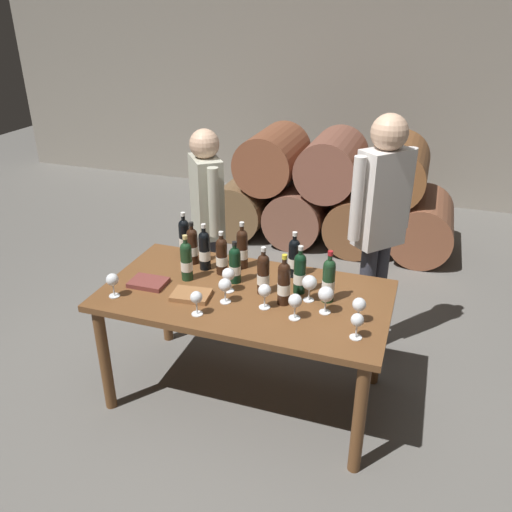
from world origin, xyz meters
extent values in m
plane|color=#66635E|center=(0.00, 0.00, 0.00)|extent=(14.00, 14.00, 0.00)
cube|color=gray|center=(0.00, 4.20, 1.40)|extent=(10.00, 0.24, 2.80)
cylinder|color=brown|center=(-0.95, 2.60, 0.30)|extent=(0.60, 0.90, 0.60)
cylinder|color=brown|center=(-0.32, 2.60, 0.30)|extent=(0.60, 0.90, 0.60)
cylinder|color=brown|center=(0.31, 2.60, 0.30)|extent=(0.60, 0.90, 0.60)
cylinder|color=brown|center=(0.95, 2.60, 0.30)|extent=(0.60, 0.90, 0.60)
cylinder|color=brown|center=(-0.63, 2.60, 0.85)|extent=(0.60, 0.90, 0.60)
cylinder|color=brown|center=(0.00, 2.60, 0.85)|extent=(0.60, 0.90, 0.60)
cylinder|color=brown|center=(0.63, 2.60, 0.85)|extent=(0.60, 0.90, 0.60)
cube|color=brown|center=(0.00, 0.00, 0.74)|extent=(1.70, 0.90, 0.04)
cylinder|color=brown|center=(-0.77, -0.39, 0.36)|extent=(0.07, 0.07, 0.72)
cylinder|color=brown|center=(0.77, -0.39, 0.36)|extent=(0.07, 0.07, 0.72)
cylinder|color=brown|center=(-0.77, 0.39, 0.36)|extent=(0.07, 0.07, 0.72)
cylinder|color=brown|center=(0.77, 0.39, 0.36)|extent=(0.07, 0.07, 0.72)
cylinder|color=#19381E|center=(-0.40, 0.04, 0.86)|extent=(0.07, 0.07, 0.21)
sphere|color=#19381E|center=(-0.40, 0.04, 0.97)|extent=(0.07, 0.07, 0.07)
cylinder|color=#19381E|center=(-0.40, 0.04, 1.00)|extent=(0.03, 0.03, 0.07)
cylinder|color=tan|center=(-0.40, 0.04, 1.04)|extent=(0.03, 0.03, 0.02)
cylinder|color=silver|center=(-0.40, 0.04, 0.85)|extent=(0.07, 0.07, 0.06)
cylinder|color=black|center=(0.22, 0.30, 0.86)|extent=(0.07, 0.07, 0.21)
sphere|color=black|center=(0.22, 0.30, 0.97)|extent=(0.07, 0.07, 0.07)
cylinder|color=black|center=(0.22, 0.30, 1.00)|extent=(0.03, 0.03, 0.07)
cylinder|color=silver|center=(0.22, 0.30, 1.05)|extent=(0.03, 0.03, 0.02)
cylinder|color=silver|center=(0.22, 0.30, 0.85)|extent=(0.07, 0.07, 0.06)
cylinder|color=black|center=(-0.35, 0.21, 0.87)|extent=(0.07, 0.07, 0.22)
sphere|color=black|center=(-0.35, 0.21, 0.98)|extent=(0.07, 0.07, 0.07)
cylinder|color=black|center=(-0.35, 0.21, 1.01)|extent=(0.03, 0.03, 0.07)
cylinder|color=silver|center=(-0.35, 0.21, 1.06)|extent=(0.03, 0.03, 0.02)
cylinder|color=silver|center=(-0.35, 0.21, 0.86)|extent=(0.07, 0.07, 0.07)
cylinder|color=#19381E|center=(0.48, 0.07, 0.87)|extent=(0.07, 0.07, 0.22)
sphere|color=#19381E|center=(0.48, 0.07, 0.99)|extent=(0.07, 0.07, 0.07)
cylinder|color=#19381E|center=(0.48, 0.07, 1.02)|extent=(0.03, 0.03, 0.07)
cylinder|color=#B21E23|center=(0.48, 0.07, 1.06)|extent=(0.03, 0.03, 0.03)
cylinder|color=silver|center=(0.48, 0.07, 0.86)|extent=(0.07, 0.07, 0.07)
cylinder|color=black|center=(-0.46, 0.26, 0.86)|extent=(0.07, 0.07, 0.20)
sphere|color=black|center=(-0.46, 0.26, 0.97)|extent=(0.07, 0.07, 0.07)
cylinder|color=black|center=(-0.46, 0.26, 0.99)|extent=(0.03, 0.03, 0.06)
cylinder|color=black|center=(-0.46, 0.26, 1.04)|extent=(0.03, 0.03, 0.02)
cylinder|color=silver|center=(-0.46, 0.26, 0.85)|extent=(0.07, 0.07, 0.06)
cylinder|color=black|center=(0.30, 0.11, 0.87)|extent=(0.07, 0.07, 0.21)
sphere|color=black|center=(0.30, 0.11, 0.98)|extent=(0.07, 0.07, 0.07)
cylinder|color=black|center=(0.30, 0.11, 1.00)|extent=(0.03, 0.03, 0.07)
cylinder|color=silver|center=(0.30, 0.11, 1.05)|extent=(0.03, 0.03, 0.02)
cylinder|color=silver|center=(0.30, 0.11, 0.85)|extent=(0.07, 0.07, 0.06)
cylinder|color=black|center=(-0.13, 0.31, 0.87)|extent=(0.07, 0.07, 0.22)
sphere|color=black|center=(-0.13, 0.31, 0.99)|extent=(0.07, 0.07, 0.07)
cylinder|color=black|center=(-0.13, 0.31, 1.01)|extent=(0.03, 0.03, 0.07)
cylinder|color=silver|center=(-0.13, 0.31, 1.06)|extent=(0.03, 0.03, 0.03)
cylinder|color=silver|center=(-0.13, 0.31, 0.86)|extent=(0.07, 0.07, 0.07)
cylinder|color=black|center=(0.25, -0.04, 0.87)|extent=(0.07, 0.07, 0.22)
sphere|color=black|center=(0.25, -0.04, 0.98)|extent=(0.07, 0.07, 0.07)
cylinder|color=black|center=(0.25, -0.04, 1.01)|extent=(0.03, 0.03, 0.07)
cylinder|color=gold|center=(0.25, -0.04, 1.06)|extent=(0.03, 0.03, 0.02)
cylinder|color=silver|center=(0.25, -0.04, 0.86)|extent=(0.07, 0.07, 0.06)
cylinder|color=black|center=(0.10, 0.04, 0.86)|extent=(0.07, 0.07, 0.21)
sphere|color=black|center=(0.10, 0.04, 0.97)|extent=(0.07, 0.07, 0.07)
cylinder|color=black|center=(0.10, 0.04, 1.00)|extent=(0.03, 0.03, 0.07)
cylinder|color=silver|center=(0.10, 0.04, 1.05)|extent=(0.03, 0.03, 0.02)
cylinder|color=silver|center=(0.10, 0.04, 0.85)|extent=(0.07, 0.07, 0.06)
cylinder|color=black|center=(-0.56, 0.35, 0.87)|extent=(0.07, 0.07, 0.22)
sphere|color=black|center=(-0.56, 0.35, 0.98)|extent=(0.07, 0.07, 0.07)
cylinder|color=black|center=(-0.56, 0.35, 1.01)|extent=(0.03, 0.03, 0.07)
cylinder|color=silver|center=(-0.56, 0.35, 1.06)|extent=(0.03, 0.03, 0.02)
cylinder|color=silver|center=(-0.56, 0.35, 0.86)|extent=(0.07, 0.07, 0.07)
cylinder|color=black|center=(-0.10, 0.11, 0.85)|extent=(0.07, 0.07, 0.19)
sphere|color=black|center=(-0.10, 0.11, 0.96)|extent=(0.07, 0.07, 0.07)
cylinder|color=black|center=(-0.10, 0.11, 0.98)|extent=(0.03, 0.03, 0.06)
cylinder|color=black|center=(-0.10, 0.11, 1.02)|extent=(0.03, 0.03, 0.02)
cylinder|color=silver|center=(-0.10, 0.11, 0.85)|extent=(0.07, 0.07, 0.06)
cylinder|color=black|center=(-0.22, 0.19, 0.86)|extent=(0.07, 0.07, 0.20)
sphere|color=black|center=(-0.22, 0.19, 0.97)|extent=(0.07, 0.07, 0.07)
cylinder|color=black|center=(-0.22, 0.19, 0.99)|extent=(0.03, 0.03, 0.06)
cylinder|color=silver|center=(-0.22, 0.19, 1.04)|extent=(0.03, 0.03, 0.02)
cylinder|color=silver|center=(-0.22, 0.19, 0.85)|extent=(0.07, 0.07, 0.06)
cylinder|color=white|center=(-0.71, -0.29, 0.76)|extent=(0.06, 0.06, 0.00)
cylinder|color=white|center=(-0.71, -0.29, 0.80)|extent=(0.01, 0.01, 0.07)
sphere|color=white|center=(-0.71, -0.29, 0.87)|extent=(0.07, 0.07, 0.07)
cylinder|color=white|center=(0.35, -0.18, 0.76)|extent=(0.06, 0.06, 0.00)
cylinder|color=white|center=(0.35, -0.18, 0.80)|extent=(0.01, 0.01, 0.07)
sphere|color=white|center=(0.35, -0.18, 0.87)|extent=(0.08, 0.08, 0.08)
cylinder|color=white|center=(-0.17, -0.31, 0.76)|extent=(0.06, 0.06, 0.00)
cylinder|color=white|center=(-0.17, -0.31, 0.80)|extent=(0.01, 0.01, 0.07)
sphere|color=white|center=(-0.17, -0.31, 0.87)|extent=(0.07, 0.07, 0.07)
cylinder|color=white|center=(0.38, 0.04, 0.76)|extent=(0.06, 0.06, 0.00)
cylinder|color=white|center=(0.38, 0.04, 0.80)|extent=(0.01, 0.01, 0.07)
sphere|color=white|center=(0.38, 0.04, 0.88)|extent=(0.09, 0.09, 0.09)
cylinder|color=white|center=(0.68, -0.10, 0.76)|extent=(0.06, 0.06, 0.00)
cylinder|color=white|center=(0.68, -0.10, 0.80)|extent=(0.01, 0.01, 0.07)
sphere|color=white|center=(0.68, -0.10, 0.87)|extent=(0.07, 0.07, 0.07)
cylinder|color=white|center=(0.16, -0.12, 0.76)|extent=(0.06, 0.06, 0.00)
cylinder|color=white|center=(0.16, -0.12, 0.80)|extent=(0.01, 0.01, 0.07)
sphere|color=white|center=(0.16, -0.12, 0.87)|extent=(0.07, 0.07, 0.07)
cylinder|color=white|center=(0.70, -0.25, 0.76)|extent=(0.06, 0.06, 0.00)
cylinder|color=white|center=(0.70, -0.25, 0.80)|extent=(0.01, 0.01, 0.07)
sphere|color=white|center=(0.70, -0.25, 0.87)|extent=(0.07, 0.07, 0.07)
cylinder|color=white|center=(-0.10, -0.01, 0.76)|extent=(0.06, 0.06, 0.00)
cylinder|color=white|center=(-0.10, -0.01, 0.80)|extent=(0.01, 0.01, 0.07)
sphere|color=white|center=(-0.10, -0.01, 0.87)|extent=(0.08, 0.08, 0.08)
cylinder|color=white|center=(-0.07, -0.14, 0.76)|extent=(0.06, 0.06, 0.00)
cylinder|color=white|center=(-0.07, -0.14, 0.80)|extent=(0.01, 0.01, 0.07)
sphere|color=white|center=(-0.07, -0.14, 0.87)|extent=(0.08, 0.08, 0.08)
cylinder|color=white|center=(0.49, -0.06, 0.76)|extent=(0.06, 0.06, 0.00)
cylinder|color=white|center=(0.49, -0.06, 0.80)|extent=(0.01, 0.01, 0.07)
sphere|color=white|center=(0.49, -0.06, 0.88)|extent=(0.09, 0.09, 0.09)
cube|color=brown|center=(-0.59, -0.10, 0.77)|extent=(0.22, 0.17, 0.03)
cube|color=#936038|center=(-0.28, -0.15, 0.77)|extent=(0.24, 0.18, 0.03)
cylinder|color=#383842|center=(0.71, 0.79, 0.43)|extent=(0.11, 0.11, 0.85)
cylinder|color=#383842|center=(0.63, 0.71, 0.43)|extent=(0.11, 0.11, 0.85)
cube|color=silver|center=(0.67, 0.75, 1.17)|extent=(0.35, 0.36, 0.64)
cylinder|color=silver|center=(0.81, 0.91, 1.21)|extent=(0.08, 0.08, 0.54)
cylinder|color=silver|center=(0.53, 0.59, 1.21)|extent=(0.08, 0.08, 0.54)
sphere|color=tan|center=(0.67, 0.75, 1.60)|extent=(0.23, 0.23, 0.23)
cylinder|color=#383842|center=(-0.59, 0.76, 0.38)|extent=(0.11, 0.11, 0.77)
cylinder|color=#383842|center=(-0.52, 0.68, 0.38)|extent=(0.11, 0.11, 0.77)
cube|color=#B2B29E|center=(-0.55, 0.72, 1.06)|extent=(0.34, 0.36, 0.58)
cylinder|color=#B2B29E|center=(-0.68, 0.89, 1.08)|extent=(0.08, 0.08, 0.49)
cylinder|color=#B2B29E|center=(-0.42, 0.55, 1.08)|extent=(0.08, 0.08, 0.49)
sphere|color=tan|center=(-0.55, 0.72, 1.44)|extent=(0.21, 0.21, 0.21)
camera|label=1|loc=(0.93, -2.52, 2.31)|focal=36.58mm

